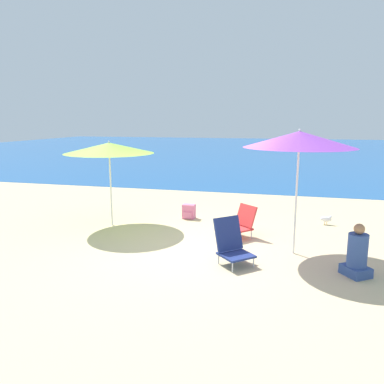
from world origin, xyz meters
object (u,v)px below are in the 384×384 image
object	(u,v)px
beach_umbrella_purple	(299,139)
beach_chair_red	(242,222)
beach_umbrella_lime	(109,148)
backpack_pink	(189,212)
beach_chair_navy	(232,243)
seagull	(326,219)
person_seated_near	(357,255)

from	to	relation	value
beach_umbrella_purple	beach_chair_red	size ratio (longest dim) A/B	3.18
beach_umbrella_lime	backpack_pink	distance (m)	2.57
beach_chair_navy	seagull	world-z (taller)	beach_chair_navy
beach_umbrella_lime	beach_chair_navy	distance (m)	3.89
beach_chair_navy	seagull	xyz separation A→B (m)	(1.86, 3.04, -0.22)
beach_umbrella_lime	backpack_pink	size ratio (longest dim) A/B	5.67
person_seated_near	seagull	distance (m)	3.09
beach_umbrella_lime	seagull	world-z (taller)	beach_umbrella_lime
beach_umbrella_lime	seagull	size ratio (longest dim) A/B	7.75
beach_chair_navy	backpack_pink	xyz separation A→B (m)	(-1.52, 2.78, -0.18)
beach_umbrella_lime	backpack_pink	bearing A→B (deg)	32.84
beach_umbrella_lime	beach_umbrella_purple	xyz separation A→B (m)	(4.23, -0.94, 0.30)
beach_chair_navy	backpack_pink	distance (m)	3.17
beach_chair_navy	seagull	bearing A→B (deg)	15.31
backpack_pink	seagull	distance (m)	3.39
beach_umbrella_purple	person_seated_near	bearing A→B (deg)	-40.31
beach_umbrella_purple	beach_chair_navy	bearing A→B (deg)	-143.68
beach_umbrella_lime	person_seated_near	xyz separation A→B (m)	(5.20, -1.76, -1.50)
beach_chair_navy	seagull	size ratio (longest dim) A/B	3.00
beach_umbrella_purple	person_seated_near	distance (m)	2.20
backpack_pink	beach_umbrella_lime	bearing A→B (deg)	-147.16
person_seated_near	seagull	bearing A→B (deg)	58.06
beach_umbrella_lime	beach_chair_red	xyz separation A→B (m)	(3.15, -0.17, -1.51)
beach_umbrella_purple	beach_chair_navy	xyz separation A→B (m)	(-1.07, -0.79, -1.79)
beach_chair_navy	beach_chair_red	size ratio (longest dim) A/B	1.10
beach_umbrella_lime	backpack_pink	xyz separation A→B (m)	(1.64, 1.06, -1.67)
beach_umbrella_lime	seagull	distance (m)	5.46
backpack_pink	beach_chair_red	bearing A→B (deg)	-39.03
beach_umbrella_purple	beach_chair_red	distance (m)	2.24
beach_umbrella_lime	beach_chair_red	distance (m)	3.50
beach_chair_navy	beach_chair_red	world-z (taller)	beach_chair_navy
beach_umbrella_purple	backpack_pink	bearing A→B (deg)	142.41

